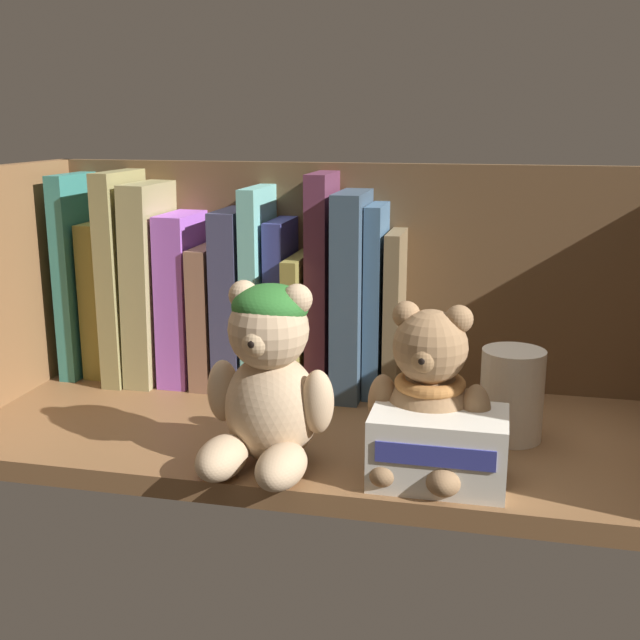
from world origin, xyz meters
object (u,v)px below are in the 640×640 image
Objects in this scene: teddy_bear_smaller at (428,402)px; book_5 at (216,311)px; book_7 at (264,286)px; book_11 at (353,291)px; book_12 at (378,298)px; book_6 at (240,295)px; book_8 at (285,302)px; book_3 at (158,280)px; book_2 at (133,273)px; book_13 at (396,312)px; book_4 at (189,295)px; book_10 at (325,282)px; book_9 at (305,319)px; book_0 at (86,273)px; small_product_box at (438,447)px; pillar_candle at (512,395)px; book_1 at (110,297)px; teddy_bear_larger at (268,380)px.

book_5 is at bearing 142.29° from teddy_bear_smaller.
book_5 is at bearing 180.00° from book_7.
book_12 is at bearing 0.00° from book_11.
book_8 is (5.28, 0.00, -0.52)cm from book_6.
book_3 is 1.54× the size of teddy_bear_smaller.
teddy_bear_smaller is at bearing -29.25° from book_2.
book_12 reaches higher than book_13.
book_5 is 0.79× the size of book_6.
book_4 is 0.80× the size of book_10.
book_6 is 0.83× the size of book_10.
book_9 is at bearing 0.00° from book_8.
book_3 is 7.79cm from book_5.
book_0 is 50.28cm from small_product_box.
book_12 is at bearing 0.00° from book_10.
book_5 is 35.80cm from pillar_candle.
book_11 is (13.09, 0.00, 1.11)cm from book_6.
book_1 is 0.93× the size of book_4.
book_8 reaches higher than book_13.
book_8 is 12.72cm from book_13.
book_3 is 1.49× the size of book_9.
book_2 is 23.18cm from book_10.
book_13 is (4.90, 0.00, -2.09)cm from book_11.
small_product_box is (8.79, -22.61, -7.37)cm from book_12.
book_6 is at bearing 137.51° from small_product_box.
pillar_candle is at bearing -12.97° from book_0.
book_10 is 3.23cm from book_11.
teddy_bear_larger is (26.16, -22.14, -1.33)cm from book_1.
book_1 reaches higher than small_product_box.
book_0 is at bearing 180.00° from book_12.
book_12 is (13.04, 0.00, -0.83)cm from book_7.
book_1 is 21.63cm from book_8.
pillar_candle is at bearing -14.72° from book_2.
pillar_candle reaches higher than small_product_box.
book_1 is at bearing 180.00° from book_11.
book_10 reaches higher than book_4.
book_1 is at bearing 180.00° from book_8.
book_11 is at bearing 0.00° from book_6.
small_product_box is at bearing -1.80° from teddy_bear_larger.
teddy_bear_larger is at bearing -43.91° from book_2.
book_2 is 1.63× the size of teddy_bear_smaller.
book_1 is 10.01cm from book_4.
book_12 is at bearing 0.00° from book_3.
teddy_bear_larger is at bearing -90.47° from book_10.
book_10 reaches higher than book_5.
book_0 is at bearing 152.83° from small_product_box.
book_7 reaches higher than pillar_candle.
book_9 is (17.65, 0.00, -3.74)cm from book_3.
book_10 is 24.85cm from pillar_candle.
book_7 is at bearing 107.44° from teddy_bear_larger.
book_7 is 7.18cm from book_10.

